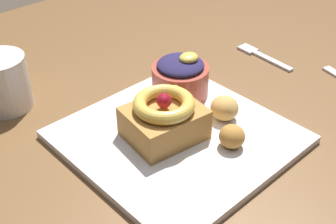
{
  "coord_description": "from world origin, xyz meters",
  "views": [
    {
      "loc": [
        -0.43,
        -0.43,
        1.14
      ],
      "look_at": [
        -0.08,
        -0.05,
        0.77
      ],
      "focal_mm": 47.91,
      "sensor_mm": 36.0,
      "label": 1
    }
  ],
  "objects_px": {
    "fritter_middle": "(226,107)",
    "coffee_mug": "(2,83)",
    "fork": "(261,56)",
    "front_plate": "(177,137)",
    "cake_slice": "(164,118)",
    "berry_ramekin": "(182,76)",
    "fritter_front": "(232,136)"
  },
  "relations": [
    {
      "from": "fritter_middle",
      "to": "coffee_mug",
      "type": "height_order",
      "value": "coffee_mug"
    },
    {
      "from": "fritter_middle",
      "to": "fork",
      "type": "relative_size",
      "value": 0.34
    },
    {
      "from": "front_plate",
      "to": "coffee_mug",
      "type": "height_order",
      "value": "coffee_mug"
    },
    {
      "from": "cake_slice",
      "to": "coffee_mug",
      "type": "bearing_deg",
      "value": 116.43
    },
    {
      "from": "cake_slice",
      "to": "coffee_mug",
      "type": "height_order",
      "value": "coffee_mug"
    },
    {
      "from": "fork",
      "to": "coffee_mug",
      "type": "xyz_separation_m",
      "value": [
        -0.43,
        0.18,
        0.04
      ]
    },
    {
      "from": "coffee_mug",
      "to": "fritter_middle",
      "type": "bearing_deg",
      "value": -51.24
    },
    {
      "from": "berry_ramekin",
      "to": "fork",
      "type": "distance_m",
      "value": 0.22
    },
    {
      "from": "berry_ramekin",
      "to": "cake_slice",
      "type": "bearing_deg",
      "value": -146.88
    },
    {
      "from": "berry_ramekin",
      "to": "coffee_mug",
      "type": "distance_m",
      "value": 0.28
    },
    {
      "from": "front_plate",
      "to": "fritter_front",
      "type": "xyz_separation_m",
      "value": [
        0.04,
        -0.07,
        0.02
      ]
    },
    {
      "from": "cake_slice",
      "to": "fritter_front",
      "type": "height_order",
      "value": "cake_slice"
    },
    {
      "from": "fritter_middle",
      "to": "fritter_front",
      "type": "bearing_deg",
      "value": -132.14
    },
    {
      "from": "front_plate",
      "to": "cake_slice",
      "type": "distance_m",
      "value": 0.04
    },
    {
      "from": "cake_slice",
      "to": "fork",
      "type": "height_order",
      "value": "cake_slice"
    },
    {
      "from": "fritter_front",
      "to": "fritter_middle",
      "type": "xyz_separation_m",
      "value": [
        0.05,
        0.05,
        0.0
      ]
    },
    {
      "from": "front_plate",
      "to": "coffee_mug",
      "type": "xyz_separation_m",
      "value": [
        -0.14,
        0.25,
        0.04
      ]
    },
    {
      "from": "fritter_middle",
      "to": "coffee_mug",
      "type": "distance_m",
      "value": 0.35
    },
    {
      "from": "cake_slice",
      "to": "coffee_mug",
      "type": "relative_size",
      "value": 1.31
    },
    {
      "from": "fork",
      "to": "cake_slice",
      "type": "bearing_deg",
      "value": 106.1
    },
    {
      "from": "cake_slice",
      "to": "berry_ramekin",
      "type": "xyz_separation_m",
      "value": [
        0.1,
        0.06,
        -0.0
      ]
    },
    {
      "from": "cake_slice",
      "to": "berry_ramekin",
      "type": "height_order",
      "value": "same"
    },
    {
      "from": "front_plate",
      "to": "fritter_front",
      "type": "bearing_deg",
      "value": -63.35
    },
    {
      "from": "front_plate",
      "to": "berry_ramekin",
      "type": "distance_m",
      "value": 0.12
    },
    {
      "from": "berry_ramekin",
      "to": "fritter_front",
      "type": "bearing_deg",
      "value": -107.59
    },
    {
      "from": "coffee_mug",
      "to": "front_plate",
      "type": "bearing_deg",
      "value": -61.34
    },
    {
      "from": "fritter_front",
      "to": "fork",
      "type": "bearing_deg",
      "value": 28.89
    },
    {
      "from": "front_plate",
      "to": "fritter_front",
      "type": "height_order",
      "value": "fritter_front"
    },
    {
      "from": "cake_slice",
      "to": "front_plate",
      "type": "bearing_deg",
      "value": -29.02
    },
    {
      "from": "fritter_front",
      "to": "fork",
      "type": "height_order",
      "value": "fritter_front"
    },
    {
      "from": "fritter_front",
      "to": "coffee_mug",
      "type": "height_order",
      "value": "coffee_mug"
    },
    {
      "from": "cake_slice",
      "to": "fritter_middle",
      "type": "distance_m",
      "value": 0.1
    }
  ]
}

